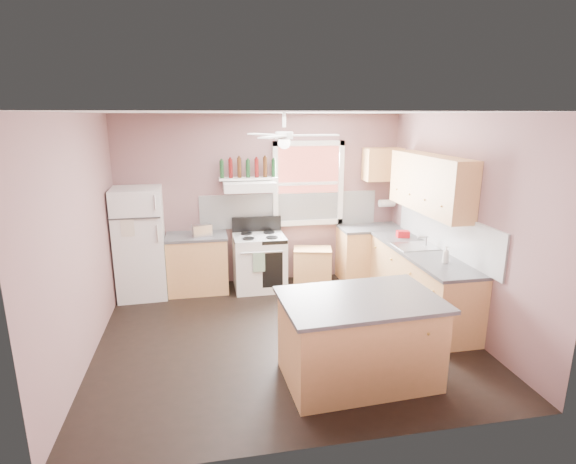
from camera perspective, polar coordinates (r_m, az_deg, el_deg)
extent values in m
plane|color=black|center=(5.79, -0.43, -12.87)|extent=(4.50, 4.50, 0.00)
plane|color=white|center=(5.13, -0.49, 14.94)|extent=(4.50, 4.50, 0.00)
cube|color=#7D5858|center=(7.26, -3.32, 4.11)|extent=(4.50, 0.05, 2.70)
cube|color=#7D5858|center=(6.12, 21.01, 1.17)|extent=(0.05, 4.00, 2.70)
cube|color=#7D5858|center=(5.40, -24.97, -0.95)|extent=(0.05, 4.00, 2.70)
cube|color=white|center=(7.32, 0.23, 2.84)|extent=(2.90, 0.03, 0.55)
cube|color=white|center=(6.39, 19.17, 0.25)|extent=(0.03, 2.60, 0.55)
cube|color=brown|center=(7.31, 2.57, 6.18)|extent=(1.00, 0.02, 1.20)
cube|color=white|center=(7.28, 2.62, 6.15)|extent=(1.16, 0.07, 1.36)
cube|color=white|center=(7.03, -18.26, -1.34)|extent=(0.73, 0.71, 1.66)
cube|color=tan|center=(7.12, -11.38, -4.03)|extent=(0.90, 0.60, 0.86)
cube|color=#454547|center=(6.99, -11.56, -0.53)|extent=(0.92, 0.62, 0.04)
cube|color=silver|center=(6.87, -10.89, 0.18)|extent=(0.31, 0.22, 0.18)
cube|color=white|center=(7.08, -3.64, -3.87)|extent=(0.80, 0.65, 0.86)
cube|color=white|center=(6.92, -4.96, 5.83)|extent=(0.78, 0.50, 0.14)
cube|color=white|center=(7.02, -5.08, 6.78)|extent=(0.90, 0.26, 0.03)
cube|color=tan|center=(7.29, 3.11, -4.38)|extent=(0.67, 0.52, 0.60)
cube|color=tan|center=(7.60, 10.33, -2.78)|extent=(1.00, 0.60, 0.86)
cube|color=tan|center=(6.47, 16.41, -6.27)|extent=(0.60, 2.20, 0.86)
cube|color=#454547|center=(7.48, 10.48, 0.52)|extent=(1.02, 0.62, 0.04)
cube|color=#454547|center=(6.32, 16.63, -2.46)|extent=(0.62, 2.22, 0.04)
cube|color=silver|center=(6.49, 15.84, -1.83)|extent=(0.55, 0.45, 0.03)
cylinder|color=silver|center=(6.54, 17.14, -1.11)|extent=(0.03, 0.03, 0.14)
cube|color=tan|center=(6.37, 17.53, 5.91)|extent=(0.33, 1.80, 0.76)
cube|color=tan|center=(7.49, 11.93, 8.41)|extent=(0.60, 0.33, 0.52)
cylinder|color=white|center=(7.66, 12.42, 3.59)|extent=(0.26, 0.12, 0.12)
cube|color=tan|center=(4.80, 8.98, -13.44)|extent=(1.54, 1.02, 0.86)
cube|color=#454547|center=(4.60, 9.20, -8.48)|extent=(1.64, 1.12, 0.04)
cylinder|color=white|center=(5.14, -0.48, 12.16)|extent=(0.20, 0.20, 0.08)
imported|color=silver|center=(5.86, 19.40, -2.74)|extent=(0.12, 0.12, 0.21)
cube|color=red|center=(6.92, 14.38, -0.25)|extent=(0.19, 0.14, 0.10)
cylinder|color=#143819|center=(6.97, -8.41, 7.87)|extent=(0.06, 0.06, 0.27)
cylinder|color=#590F0F|center=(6.98, -7.31, 8.00)|extent=(0.06, 0.06, 0.29)
cylinder|color=#3F230F|center=(6.99, -6.21, 8.12)|extent=(0.06, 0.06, 0.31)
cylinder|color=#143819|center=(7.00, -5.10, 8.00)|extent=(0.06, 0.06, 0.27)
cylinder|color=#590F0F|center=(7.01, -4.01, 8.12)|extent=(0.06, 0.06, 0.29)
cylinder|color=#3F230F|center=(7.03, -2.92, 8.23)|extent=(0.06, 0.06, 0.31)
cylinder|color=#143819|center=(7.05, -1.84, 8.10)|extent=(0.06, 0.06, 0.27)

